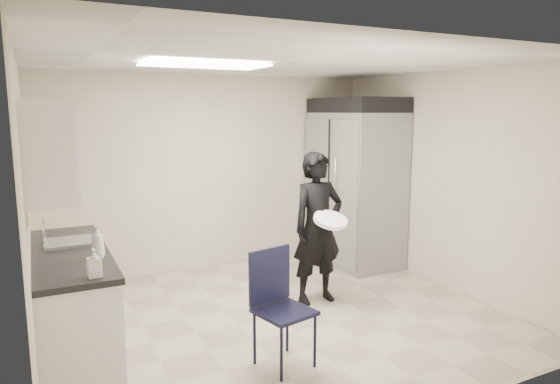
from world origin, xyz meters
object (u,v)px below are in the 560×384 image
man_tuxedo (318,228)px  commercial_fridge (355,189)px  folding_chair (285,312)px  lower_counter (72,303)px

man_tuxedo → commercial_fridge: bearing=39.4°
commercial_fridge → folding_chair: 3.18m
lower_counter → commercial_fridge: bearing=15.9°
commercial_fridge → man_tuxedo: commercial_fridge is taller
lower_counter → commercial_fridge: (3.78, 1.07, 0.62)m
folding_chair → man_tuxedo: bearing=36.4°
commercial_fridge → folding_chair: size_ratio=2.21×
lower_counter → man_tuxedo: (2.55, 0.01, 0.41)m
man_tuxedo → lower_counter: bearing=178.8°
commercial_fridge → man_tuxedo: (-1.23, -1.06, -0.21)m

